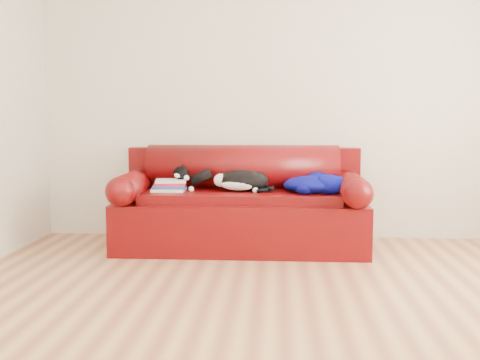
% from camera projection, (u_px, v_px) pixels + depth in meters
% --- Properties ---
extents(ground, '(4.50, 4.50, 0.00)m').
position_uv_depth(ground, '(284.00, 306.00, 3.36)').
color(ground, brown).
rests_on(ground, ground).
extents(room_shell, '(4.52, 4.02, 2.61)m').
position_uv_depth(room_shell, '(308.00, 21.00, 3.18)').
color(room_shell, beige).
rests_on(room_shell, ground).
extents(sofa_base, '(2.10, 0.90, 0.50)m').
position_uv_depth(sofa_base, '(241.00, 221.00, 4.84)').
color(sofa_base, '#3D0402').
rests_on(sofa_base, ground).
extents(sofa_back, '(2.10, 1.01, 0.88)m').
position_uv_depth(sofa_back, '(243.00, 183.00, 5.04)').
color(sofa_back, '#3D0402').
rests_on(sofa_back, ground).
extents(book_stack, '(0.28, 0.23, 0.10)m').
position_uv_depth(book_stack, '(170.00, 185.00, 4.77)').
color(book_stack, white).
rests_on(book_stack, sofa_base).
extents(cat, '(0.63, 0.25, 0.23)m').
position_uv_depth(cat, '(241.00, 181.00, 4.75)').
color(cat, black).
rests_on(cat, sofa_base).
extents(blanket, '(0.55, 0.49, 0.17)m').
position_uv_depth(blanket, '(314.00, 184.00, 4.69)').
color(blanket, '#040240').
rests_on(blanket, sofa_base).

